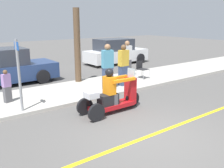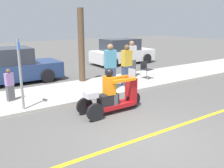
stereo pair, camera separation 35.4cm
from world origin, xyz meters
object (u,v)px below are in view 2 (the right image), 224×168
at_px(motorcycle_trike, 112,97).
at_px(spectator_with_child, 110,68).
at_px(spectator_end_of_line, 10,86).
at_px(tree_trunk, 81,46).
at_px(folding_chair_curbside, 146,68).
at_px(parked_car_lot_center, 5,67).
at_px(spectator_mid_group, 127,66).
at_px(spectator_near_curb, 131,60).
at_px(parked_car_lot_left, 122,52).
at_px(street_sign, 20,72).

bearing_deg(motorcycle_trike, spectator_with_child, 57.81).
distance_m(motorcycle_trike, spectator_end_of_line, 3.63).
height_order(spectator_with_child, tree_trunk, tree_trunk).
relative_size(folding_chair_curbside, parked_car_lot_center, 0.17).
bearing_deg(motorcycle_trike, parked_car_lot_center, 108.99).
height_order(spectator_end_of_line, folding_chair_curbside, spectator_end_of_line).
bearing_deg(spectator_mid_group, spectator_end_of_line, 172.62).
distance_m(motorcycle_trike, folding_chair_curbside, 4.47).
distance_m(spectator_with_child, tree_trunk, 2.04).
bearing_deg(parked_car_lot_center, tree_trunk, -33.84).
bearing_deg(folding_chair_curbside, spectator_near_curb, 119.74).
height_order(spectator_end_of_line, spectator_mid_group, spectator_mid_group).
height_order(spectator_with_child, spectator_end_of_line, spectator_with_child).
relative_size(spectator_mid_group, parked_car_lot_center, 0.36).
bearing_deg(spectator_near_curb, spectator_end_of_line, -174.55).
bearing_deg(motorcycle_trike, spectator_end_of_line, 133.16).
height_order(spectator_with_child, parked_car_lot_left, spectator_with_child).
height_order(spectator_near_curb, street_sign, street_sign).
bearing_deg(spectator_with_child, motorcycle_trike, -122.19).
relative_size(parked_car_lot_left, street_sign, 1.92).
height_order(spectator_mid_group, parked_car_lot_center, spectator_mid_group).
bearing_deg(motorcycle_trike, tree_trunk, 76.42).
xyz_separation_m(spectator_with_child, street_sign, (-3.58, -0.42, 0.32)).
bearing_deg(spectator_with_child, spectator_near_curb, 31.20).
height_order(spectator_end_of_line, tree_trunk, tree_trunk).
relative_size(motorcycle_trike, spectator_with_child, 1.21).
bearing_deg(tree_trunk, spectator_with_child, -80.91).
xyz_separation_m(spectator_end_of_line, parked_car_lot_center, (0.50, 3.12, 0.10)).
bearing_deg(spectator_near_curb, spectator_mid_group, -135.51).
xyz_separation_m(spectator_mid_group, folding_chair_curbside, (1.53, 0.51, -0.33)).
distance_m(spectator_end_of_line, parked_car_lot_left, 9.26).
distance_m(folding_chair_curbside, tree_trunk, 3.21).
distance_m(spectator_end_of_line, street_sign, 1.30).
distance_m(spectator_with_child, parked_car_lot_center, 4.99).
relative_size(spectator_near_curb, tree_trunk, 0.54).
xyz_separation_m(spectator_with_child, parked_car_lot_left, (4.40, 5.18, -0.23)).
xyz_separation_m(spectator_with_child, spectator_mid_group, (0.90, 0.11, -0.04)).
relative_size(spectator_end_of_line, street_sign, 0.51).
height_order(tree_trunk, street_sign, tree_trunk).
xyz_separation_m(motorcycle_trike, spectator_near_curb, (3.29, 3.20, 0.46)).
xyz_separation_m(spectator_near_curb, parked_car_lot_left, (2.32, 3.93, -0.20)).
xyz_separation_m(folding_chair_curbside, street_sign, (-6.01, -1.04, 0.69)).
bearing_deg(motorcycle_trike, spectator_near_curb, 44.13).
height_order(parked_car_lot_center, parked_car_lot_left, parked_car_lot_left).
relative_size(parked_car_lot_center, parked_car_lot_left, 1.14).
xyz_separation_m(spectator_end_of_line, folding_chair_curbside, (6.14, -0.08, -0.04)).
relative_size(motorcycle_trike, parked_car_lot_left, 0.52).
xyz_separation_m(motorcycle_trike, spectator_mid_group, (2.13, 2.05, 0.45)).
relative_size(parked_car_lot_left, tree_trunk, 1.31).
distance_m(spectator_mid_group, parked_car_lot_center, 5.54).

